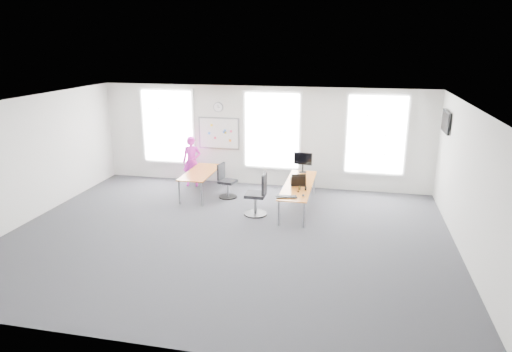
% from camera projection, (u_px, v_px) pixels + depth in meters
% --- Properties ---
extents(floor, '(10.00, 10.00, 0.00)m').
position_uv_depth(floor, '(227.00, 236.00, 10.37)').
color(floor, '#2A2B30').
rests_on(floor, ground).
extents(ceiling, '(10.00, 10.00, 0.00)m').
position_uv_depth(ceiling, '(224.00, 104.00, 9.52)').
color(ceiling, silver).
rests_on(ceiling, ground).
extents(wall_back, '(10.00, 0.00, 10.00)m').
position_uv_depth(wall_back, '(262.00, 137.00, 13.69)').
color(wall_back, silver).
rests_on(wall_back, ground).
extents(wall_front, '(10.00, 0.00, 10.00)m').
position_uv_depth(wall_front, '(145.00, 252.00, 6.19)').
color(wall_front, silver).
rests_on(wall_front, ground).
extents(wall_left, '(0.00, 10.00, 10.00)m').
position_uv_depth(wall_left, '(26.00, 160.00, 10.96)').
color(wall_left, silver).
rests_on(wall_left, ground).
extents(wall_right, '(0.00, 10.00, 10.00)m').
position_uv_depth(wall_right, '(472.00, 188.00, 8.92)').
color(wall_right, silver).
rests_on(wall_right, ground).
extents(window_left, '(1.60, 0.06, 2.20)m').
position_uv_depth(window_left, '(168.00, 126.00, 14.22)').
color(window_left, silver).
rests_on(window_left, wall_back).
extents(window_mid, '(1.60, 0.06, 2.20)m').
position_uv_depth(window_mid, '(272.00, 131.00, 13.54)').
color(window_mid, silver).
rests_on(window_mid, wall_back).
extents(window_right, '(1.60, 0.06, 2.20)m').
position_uv_depth(window_right, '(376.00, 135.00, 12.93)').
color(window_right, silver).
rests_on(window_right, wall_back).
extents(desk_right, '(0.72, 2.71, 0.66)m').
position_uv_depth(desk_right, '(298.00, 186.00, 11.93)').
color(desk_right, orange).
rests_on(desk_right, ground).
extents(desk_left, '(0.75, 1.88, 0.69)m').
position_uv_depth(desk_left, '(201.00, 174.00, 12.99)').
color(desk_left, orange).
rests_on(desk_left, ground).
extents(chair_right, '(0.59, 0.59, 1.10)m').
position_uv_depth(chair_right, '(258.00, 197.00, 11.50)').
color(chair_right, black).
rests_on(chair_right, ground).
extents(chair_left, '(0.52, 0.52, 0.97)m').
position_uv_depth(chair_left, '(226.00, 183.00, 12.84)').
color(chair_left, black).
rests_on(chair_left, ground).
extents(person, '(0.61, 0.46, 1.53)m').
position_uv_depth(person, '(192.00, 161.00, 13.77)').
color(person, '#DB29BD').
rests_on(person, ground).
extents(whiteboard, '(1.20, 0.03, 0.90)m').
position_uv_depth(whiteboard, '(219.00, 133.00, 13.92)').
color(whiteboard, white).
rests_on(whiteboard, wall_back).
extents(wall_clock, '(0.30, 0.04, 0.30)m').
position_uv_depth(wall_clock, '(218.00, 107.00, 13.69)').
color(wall_clock, gray).
rests_on(wall_clock, wall_back).
extents(tv, '(0.06, 0.90, 0.55)m').
position_uv_depth(tv, '(446.00, 122.00, 11.52)').
color(tv, black).
rests_on(tv, wall_right).
extents(keyboard, '(0.53, 0.32, 0.02)m').
position_uv_depth(keyboard, '(286.00, 197.00, 10.91)').
color(keyboard, black).
rests_on(keyboard, desk_right).
extents(mouse, '(0.10, 0.13, 0.04)m').
position_uv_depth(mouse, '(303.00, 195.00, 11.00)').
color(mouse, black).
rests_on(mouse, desk_right).
extents(lens_cap, '(0.07, 0.07, 0.01)m').
position_uv_depth(lens_cap, '(298.00, 192.00, 11.31)').
color(lens_cap, black).
rests_on(lens_cap, desk_right).
extents(headphones, '(0.20, 0.11, 0.12)m').
position_uv_depth(headphones, '(302.00, 188.00, 11.43)').
color(headphones, black).
rests_on(headphones, desk_right).
extents(laptop_sleeve, '(0.38, 0.30, 0.30)m').
position_uv_depth(laptop_sleeve, '(299.00, 181.00, 11.71)').
color(laptop_sleeve, black).
rests_on(laptop_sleeve, desk_right).
extents(paper_stack, '(0.35, 0.29, 0.10)m').
position_uv_depth(paper_stack, '(297.00, 178.00, 12.25)').
color(paper_stack, beige).
rests_on(paper_stack, desk_right).
extents(monitor, '(0.52, 0.21, 0.58)m').
position_uv_depth(monitor, '(303.00, 161.00, 12.89)').
color(monitor, black).
rests_on(monitor, desk_right).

